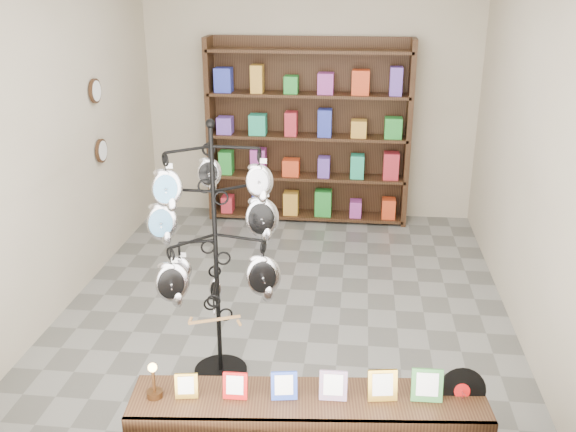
{
  "coord_description": "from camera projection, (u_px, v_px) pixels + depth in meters",
  "views": [
    {
      "loc": [
        0.61,
        -5.22,
        2.85
      ],
      "look_at": [
        0.13,
        -1.0,
        1.26
      ],
      "focal_mm": 40.0,
      "sensor_mm": 36.0,
      "label": 1
    }
  ],
  "objects": [
    {
      "name": "display_tree",
      "position": [
        215.0,
        235.0,
        4.52
      ],
      "size": [
        1.04,
        1.03,
        1.97
      ],
      "rotation": [
        0.0,
        0.0,
        0.31
      ],
      "color": "black",
      "rests_on": "ground"
    },
    {
      "name": "room_envelope",
      "position": [
        286.0,
        106.0,
        5.28
      ],
      "size": [
        5.0,
        5.0,
        5.0
      ],
      "color": "#C1B59B",
      "rests_on": "ground"
    },
    {
      "name": "back_shelving",
      "position": [
        308.0,
        138.0,
        7.7
      ],
      "size": [
        2.42,
        0.36,
        2.2
      ],
      "color": "black",
      "rests_on": "ground"
    },
    {
      "name": "wall_clocks",
      "position": [
        98.0,
        121.0,
        6.35
      ],
      "size": [
        0.03,
        0.24,
        0.84
      ],
      "color": "black",
      "rests_on": "ground"
    },
    {
      "name": "ground",
      "position": [
        286.0,
        305.0,
        5.93
      ],
      "size": [
        5.0,
        5.0,
        0.0
      ],
      "primitive_type": "plane",
      "color": "slate",
      "rests_on": "ground"
    }
  ]
}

